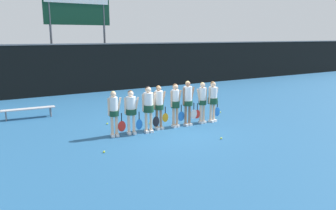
{
  "coord_description": "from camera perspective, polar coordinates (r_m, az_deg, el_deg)",
  "views": [
    {
      "loc": [
        -6.16,
        -10.59,
        3.53
      ],
      "look_at": [
        0.05,
        0.01,
        0.93
      ],
      "focal_mm": 35.0,
      "sensor_mm": 36.0,
      "label": 1
    }
  ],
  "objects": [
    {
      "name": "ground_plane",
      "position": [
        12.75,
        -0.16,
        -4.11
      ],
      "size": [
        140.0,
        140.0,
        0.0
      ],
      "primitive_type": "plane",
      "color": "#235684"
    },
    {
      "name": "fence_windscreen",
      "position": [
        21.17,
        -13.37,
        6.28
      ],
      "size": [
        60.0,
        0.08,
        3.08
      ],
      "color": "black",
      "rests_on": "ground_plane"
    },
    {
      "name": "scoreboard",
      "position": [
        22.37,
        -15.43,
        14.33
      ],
      "size": [
        4.22,
        0.15,
        5.87
      ],
      "color": "#515156",
      "rests_on": "ground_plane"
    },
    {
      "name": "bench_courtside",
      "position": [
        15.47,
        -23.13,
        -0.73
      ],
      "size": [
        2.21,
        0.51,
        0.44
      ],
      "rotation": [
        0.0,
        0.0,
        -0.07
      ],
      "color": "#B2B2B7",
      "rests_on": "ground_plane"
    },
    {
      "name": "player_0",
      "position": [
        11.69,
        -9.37,
        -0.94
      ],
      "size": [
        0.63,
        0.33,
        1.64
      ],
      "rotation": [
        0.0,
        0.0,
        -0.13
      ],
      "color": "beige",
      "rests_on": "ground_plane"
    },
    {
      "name": "player_1",
      "position": [
        11.9,
        -6.44,
        -0.6
      ],
      "size": [
        0.66,
        0.4,
        1.62
      ],
      "rotation": [
        0.0,
        0.0,
        -0.17
      ],
      "color": "beige",
      "rests_on": "ground_plane"
    },
    {
      "name": "player_2",
      "position": [
        12.02,
        -3.42,
        -0.02
      ],
      "size": [
        0.67,
        0.4,
        1.74
      ],
      "rotation": [
        0.0,
        0.0,
        -0.09
      ],
      "color": "beige",
      "rests_on": "ground_plane"
    },
    {
      "name": "player_3",
      "position": [
        12.45,
        -1.59,
        0.23
      ],
      "size": [
        0.64,
        0.36,
        1.7
      ],
      "rotation": [
        0.0,
        0.0,
        0.03
      ],
      "color": "tan",
      "rests_on": "ground_plane"
    },
    {
      "name": "player_4",
      "position": [
        12.76,
        1.31,
        0.57
      ],
      "size": [
        0.64,
        0.34,
        1.72
      ],
      "rotation": [
        0.0,
        0.0,
        0.01
      ],
      "color": "tan",
      "rests_on": "ground_plane"
    },
    {
      "name": "player_5",
      "position": [
        12.96,
        3.49,
        0.99
      ],
      "size": [
        0.68,
        0.39,
        1.8
      ],
      "rotation": [
        0.0,
        0.0,
        0.01
      ],
      "color": "#8C664C",
      "rests_on": "ground_plane"
    },
    {
      "name": "player_6",
      "position": [
        13.41,
        5.99,
        0.94
      ],
      "size": [
        0.61,
        0.32,
        1.69
      ],
      "rotation": [
        0.0,
        0.0,
        -0.0
      ],
      "color": "beige",
      "rests_on": "ground_plane"
    },
    {
      "name": "player_7",
      "position": [
        13.67,
        7.81,
        1.24
      ],
      "size": [
        0.68,
        0.41,
        1.7
      ],
      "rotation": [
        0.0,
        0.0,
        0.21
      ],
      "color": "beige",
      "rests_on": "ground_plane"
    },
    {
      "name": "tennis_ball_0",
      "position": [
        11.61,
        9.25,
        -5.73
      ],
      "size": [
        0.07,
        0.07,
        0.07
      ],
      "primitive_type": "sphere",
      "color": "#CCE033",
      "rests_on": "ground_plane"
    },
    {
      "name": "tennis_ball_1",
      "position": [
        15.5,
        9.07,
        -1.23
      ],
      "size": [
        0.07,
        0.07,
        0.07
      ],
      "primitive_type": "sphere",
      "color": "#CCE033",
      "rests_on": "ground_plane"
    },
    {
      "name": "tennis_ball_2",
      "position": [
        10.36,
        -11.08,
        -8.0
      ],
      "size": [
        0.07,
        0.07,
        0.07
      ],
      "primitive_type": "sphere",
      "color": "#CCE033",
      "rests_on": "ground_plane"
    },
    {
      "name": "tennis_ball_3",
      "position": [
        13.39,
        -3.21,
        -3.2
      ],
      "size": [
        0.07,
        0.07,
        0.07
      ],
      "primitive_type": "sphere",
      "color": "#CCE033",
      "rests_on": "ground_plane"
    },
    {
      "name": "tennis_ball_4",
      "position": [
        13.54,
        -10.54,
        -3.21
      ],
      "size": [
        0.07,
        0.07,
        0.07
      ],
      "primitive_type": "sphere",
      "color": "#CCE033",
      "rests_on": "ground_plane"
    }
  ]
}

